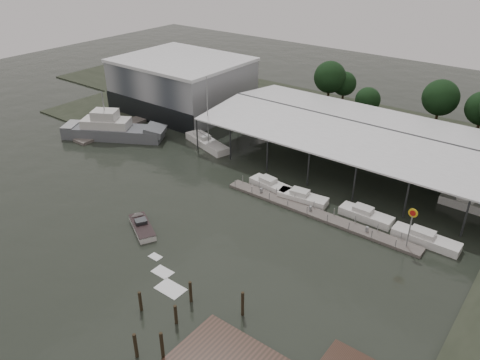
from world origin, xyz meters
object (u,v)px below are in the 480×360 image
Objects in this scene: shell_fuel_sign at (411,221)px; white_sailboat at (206,142)px; grey_trawler at (114,130)px; speedboat_underway at (141,225)px.

white_sailboat is at bearing 168.00° from shell_fuel_sign.
shell_fuel_sign is at bearing -30.34° from grey_trawler.
grey_trawler is (-54.04, 0.68, -2.35)m from shell_fuel_sign.
grey_trawler is 1.45× the size of white_sailboat.
grey_trawler is 30.75m from speedboat_underway.
grey_trawler is 17.34m from white_sailboat.
white_sailboat is (15.61, 7.48, -0.94)m from grey_trawler.
white_sailboat reaches higher than shell_fuel_sign.
shell_fuel_sign is 54.09m from grey_trawler.
white_sailboat is 26.28m from speedboat_underway.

